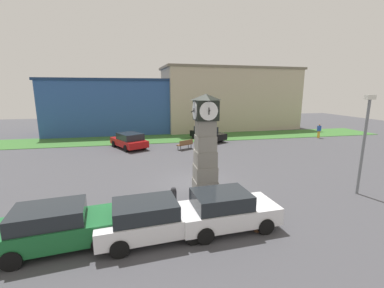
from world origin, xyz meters
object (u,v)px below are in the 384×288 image
at_px(car_near_tower, 152,219).
at_px(bollard_far_row, 224,210).
at_px(bollard_near_tower, 174,197).
at_px(car_far_lot, 129,140).
at_px(bollard_mid_row, 200,205).
at_px(pedestrian_near_bench, 319,130).
at_px(car_navy_sedan, 58,226).
at_px(bench, 185,144).
at_px(clock_tower, 205,147).
at_px(street_lamp_near_road, 365,137).
at_px(car_silver_hatch, 207,133).
at_px(car_by_building, 226,210).
at_px(bollard_end_row, 257,221).

bearing_deg(car_near_tower, bollard_far_row, 10.95).
xyz_separation_m(bollard_near_tower, car_far_lot, (-2.47, 13.47, 0.24)).
distance_m(bollard_mid_row, pedestrian_near_bench, 23.76).
bearing_deg(car_navy_sedan, bollard_mid_row, 12.15).
bearing_deg(pedestrian_near_bench, car_navy_sedan, -144.19).
xyz_separation_m(bollard_mid_row, bollard_far_row, (0.85, -0.69, 0.03)).
bearing_deg(bench, car_far_lot, 163.31).
relative_size(clock_tower, street_lamp_near_road, 1.01).
bearing_deg(car_far_lot, bollard_far_row, -74.20).
relative_size(car_near_tower, car_silver_hatch, 0.94).
bearing_deg(bollard_mid_row, pedestrian_near_bench, 41.17).
height_order(car_by_building, pedestrian_near_bench, pedestrian_near_bench).
xyz_separation_m(bollard_end_row, car_by_building, (-1.12, 0.54, 0.34)).
bearing_deg(bollard_end_row, bollard_far_row, 138.34).
xyz_separation_m(clock_tower, bollard_far_row, (0.00, -3.10, -2.03)).
relative_size(bollard_far_row, car_by_building, 0.28).
bearing_deg(bollard_end_row, car_by_building, 154.23).
height_order(clock_tower, car_navy_sedan, clock_tower).
bearing_deg(car_near_tower, bollard_mid_row, 30.57).
xyz_separation_m(bollard_near_tower, street_lamp_near_road, (9.91, -0.35, 2.58)).
bearing_deg(clock_tower, car_near_tower, -129.20).
distance_m(clock_tower, bollard_near_tower, 3.07).
bearing_deg(car_far_lot, car_navy_sedan, -96.95).
relative_size(bollard_far_row, car_far_lot, 0.24).
distance_m(clock_tower, bollard_end_row, 4.71).
bearing_deg(street_lamp_near_road, car_silver_hatch, 103.97).
xyz_separation_m(bollard_mid_row, car_by_building, (0.80, -1.10, 0.24)).
distance_m(bollard_end_row, car_by_building, 1.29).
height_order(bollard_near_tower, car_far_lot, car_far_lot).
bearing_deg(bench, car_navy_sedan, -116.46).
height_order(clock_tower, bench, clock_tower).
height_order(car_near_tower, pedestrian_near_bench, pedestrian_near_bench).
distance_m(bollard_end_row, car_far_lot, 17.13).
bearing_deg(car_silver_hatch, bench, -129.14).
distance_m(car_navy_sedan, street_lamp_near_road, 14.61).
relative_size(car_near_tower, bench, 2.62).
bearing_deg(bollard_end_row, bench, 90.96).
xyz_separation_m(bollard_far_row, car_by_building, (-0.05, -0.41, 0.21)).
relative_size(clock_tower, pedestrian_near_bench, 3.21).
xyz_separation_m(bollard_near_tower, bollard_far_row, (1.86, -1.83, 0.06)).
height_order(bollard_near_tower, bollard_mid_row, bollard_mid_row).
bearing_deg(street_lamp_near_road, car_far_lot, 131.85).
xyz_separation_m(car_navy_sedan, bench, (7.08, 14.22, -0.27)).
xyz_separation_m(car_navy_sedan, car_far_lot, (1.92, 15.77, -0.04)).
bearing_deg(car_navy_sedan, bollard_far_row, 4.32).
xyz_separation_m(car_by_building, bench, (0.88, 14.16, -0.26)).
relative_size(bollard_end_row, car_near_tower, 0.20).
distance_m(bollard_far_row, car_by_building, 0.46).
xyz_separation_m(car_navy_sedan, pedestrian_near_bench, (23.29, 16.81, 0.15)).
distance_m(car_by_building, street_lamp_near_road, 8.63).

